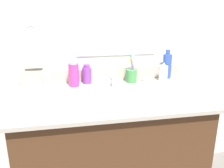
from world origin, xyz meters
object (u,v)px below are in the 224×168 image
(bottle_shampoo_blue, at_px, (167,66))
(bottle_cream_purple, at_px, (87,75))
(bottle_lotion_white, at_px, (163,73))
(bottle_soap_pink, at_px, (74,74))
(hand_towel, at_px, (33,51))
(faucet, at_px, (112,83))
(cup_green, at_px, (132,74))
(bottle_gel_clear, at_px, (48,80))
(soap_bar, at_px, (147,79))

(bottle_shampoo_blue, height_order, bottle_cream_purple, bottle_shampoo_blue)
(bottle_lotion_white, height_order, bottle_soap_pink, bottle_soap_pink)
(hand_towel, relative_size, bottle_soap_pink, 1.19)
(faucet, xyz_separation_m, cup_green, (0.16, 0.08, 0.02))
(faucet, distance_m, bottle_cream_purple, 0.19)
(bottle_gel_clear, bearing_deg, hand_towel, 128.31)
(cup_green, bearing_deg, bottle_shampoo_blue, 8.90)
(soap_bar, bearing_deg, hand_towel, 172.72)
(hand_towel, height_order, soap_bar, hand_towel)
(faucet, relative_size, bottle_soap_pink, 0.87)
(hand_towel, height_order, bottle_soap_pink, hand_towel)
(bottle_gel_clear, xyz_separation_m, cup_green, (0.56, 0.02, -0.00))
(faucet, relative_size, bottle_cream_purple, 1.23)
(bottle_lotion_white, distance_m, bottle_soap_pink, 0.62)
(faucet, xyz_separation_m, bottle_soap_pink, (-0.24, 0.07, 0.06))
(bottle_soap_pink, distance_m, bottle_cream_purple, 0.10)
(bottle_lotion_white, relative_size, bottle_soap_pink, 0.71)
(bottle_soap_pink, bearing_deg, bottle_shampoo_blue, 4.96)
(cup_green, bearing_deg, bottle_lotion_white, -3.71)
(hand_towel, relative_size, soap_bar, 3.44)
(faucet, height_order, bottle_gel_clear, bottle_gel_clear)
(bottle_shampoo_blue, xyz_separation_m, cup_green, (-0.28, -0.04, -0.04))
(bottle_gel_clear, bearing_deg, bottle_cream_purple, 10.76)
(bottle_shampoo_blue, relative_size, bottle_cream_purple, 1.60)
(bottle_lotion_white, height_order, bottle_gel_clear, bottle_lotion_white)
(bottle_shampoo_blue, height_order, soap_bar, bottle_shampoo_blue)
(bottle_gel_clear, xyz_separation_m, bottle_shampoo_blue, (0.84, 0.06, 0.04))
(bottle_soap_pink, bearing_deg, hand_towel, 157.01)
(faucet, distance_m, cup_green, 0.18)
(bottle_soap_pink, relative_size, soap_bar, 2.89)
(hand_towel, relative_size, bottle_lotion_white, 1.66)
(cup_green, bearing_deg, hand_towel, 171.78)
(bottle_shampoo_blue, bearing_deg, soap_bar, -164.39)
(bottle_shampoo_blue, bearing_deg, bottle_gel_clear, -175.79)
(cup_green, distance_m, soap_bar, 0.12)
(hand_towel, xyz_separation_m, soap_bar, (0.76, -0.10, -0.21))
(faucet, height_order, cup_green, cup_green)
(bottle_cream_purple, bearing_deg, hand_towel, 169.52)
(bottle_gel_clear, xyz_separation_m, bottle_soap_pink, (0.17, 0.00, 0.03))
(hand_towel, relative_size, cup_green, 1.15)
(bottle_lotion_white, xyz_separation_m, bottle_gel_clear, (-0.79, -0.00, -0.00))
(bottle_gel_clear, relative_size, bottle_cream_purple, 0.93)
(bottle_gel_clear, distance_m, cup_green, 0.56)
(bottle_lotion_white, relative_size, cup_green, 0.69)
(bottle_shampoo_blue, bearing_deg, cup_green, -171.10)
(bottle_shampoo_blue, bearing_deg, faucet, -163.52)
(faucet, height_order, bottle_cream_purple, bottle_cream_purple)
(bottle_gel_clear, height_order, soap_bar, bottle_gel_clear)
(bottle_cream_purple, height_order, soap_bar, bottle_cream_purple)
(bottle_lotion_white, xyz_separation_m, bottle_soap_pink, (-0.62, -0.00, 0.03))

